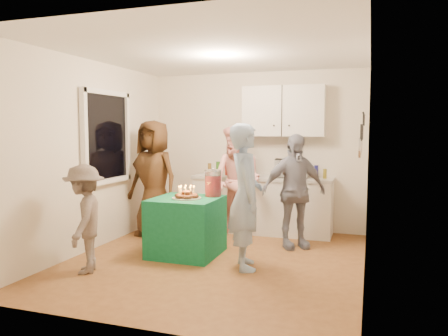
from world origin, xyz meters
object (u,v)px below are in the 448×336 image
(man_birthday, at_px, (246,196))
(woman_back_left, at_px, (154,178))
(punch_jar, at_px, (213,184))
(child_near_left, at_px, (84,219))
(microwave, at_px, (291,168))
(woman_back_center, at_px, (237,182))
(woman_back_right, at_px, (294,191))
(counter, at_px, (262,206))
(party_table, at_px, (186,226))

(man_birthday, distance_m, woman_back_left, 2.11)
(punch_jar, distance_m, child_near_left, 1.72)
(microwave, relative_size, child_near_left, 0.40)
(child_near_left, bearing_deg, woman_back_center, 125.68)
(man_birthday, height_order, woman_back_left, woman_back_left)
(man_birthday, height_order, woman_back_right, man_birthday)
(counter, xyz_separation_m, party_table, (-0.65, -1.57, -0.05))
(woman_back_center, relative_size, child_near_left, 1.37)
(party_table, xyz_separation_m, punch_jar, (0.29, 0.24, 0.55))
(microwave, relative_size, party_table, 0.60)
(man_birthday, bearing_deg, woman_back_center, -2.16)
(woman_back_left, height_order, child_near_left, woman_back_left)
(woman_back_center, bearing_deg, party_table, -89.74)
(woman_back_left, bearing_deg, woman_back_center, 24.04)
(man_birthday, bearing_deg, child_near_left, 90.64)
(punch_jar, xyz_separation_m, woman_back_center, (0.08, 0.83, -0.07))
(woman_back_right, bearing_deg, punch_jar, 175.96)
(counter, distance_m, man_birthday, 1.91)
(woman_back_right, xyz_separation_m, child_near_left, (-2.11, -1.84, -0.17))
(man_birthday, bearing_deg, punch_jar, 25.97)
(microwave, xyz_separation_m, man_birthday, (-0.22, -1.85, -0.19))
(microwave, distance_m, woman_back_center, 0.91)
(punch_jar, bearing_deg, counter, 74.76)
(man_birthday, height_order, woman_back_center, man_birthday)
(punch_jar, relative_size, woman_back_center, 0.20)
(microwave, height_order, child_near_left, child_near_left)
(microwave, distance_m, party_table, 2.04)
(party_table, height_order, man_birthday, man_birthday)
(woman_back_right, bearing_deg, woman_back_center, 130.24)
(counter, xyz_separation_m, child_near_left, (-1.48, -2.60, 0.20))
(counter, distance_m, woman_back_right, 1.06)
(woman_back_center, bearing_deg, man_birthday, -49.50)
(party_table, xyz_separation_m, woman_back_center, (0.38, 1.07, 0.48))
(punch_jar, height_order, woman_back_center, woman_back_center)
(party_table, distance_m, man_birthday, 1.05)
(microwave, bearing_deg, woman_back_left, -166.57)
(woman_back_left, distance_m, woman_back_center, 1.30)
(counter, height_order, child_near_left, child_near_left)
(woman_back_center, bearing_deg, child_near_left, -100.17)
(microwave, distance_m, woman_back_right, 0.82)
(counter, height_order, man_birthday, man_birthday)
(punch_jar, xyz_separation_m, woman_back_right, (1.00, 0.56, -0.13))
(woman_back_center, bearing_deg, counter, 80.58)
(party_table, height_order, punch_jar, punch_jar)
(party_table, bearing_deg, microwave, 54.70)
(man_birthday, xyz_separation_m, woman_back_right, (0.40, 1.08, -0.06))
(counter, distance_m, party_table, 1.70)
(party_table, bearing_deg, man_birthday, -17.47)
(party_table, xyz_separation_m, child_near_left, (-0.83, -1.03, 0.25))
(punch_jar, bearing_deg, party_table, -140.39)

